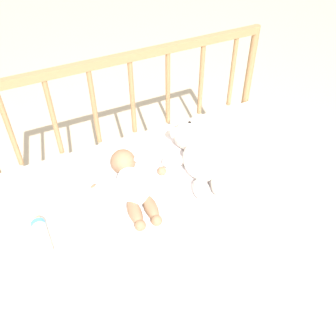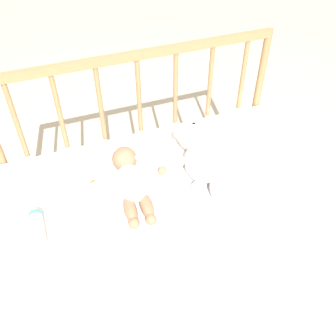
# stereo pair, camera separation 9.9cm
# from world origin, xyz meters

# --- Properties ---
(ground_plane) EXTENTS (12.00, 12.00, 0.00)m
(ground_plane) POSITION_xyz_m (0.00, 0.00, 0.00)
(ground_plane) COLOR #C6B293
(crib_mattress) EXTENTS (1.33, 0.68, 0.48)m
(crib_mattress) POSITION_xyz_m (0.00, 0.00, 0.24)
(crib_mattress) COLOR white
(crib_mattress) RESTS_ON ground_plane
(crib_rail) EXTENTS (1.33, 0.04, 0.88)m
(crib_rail) POSITION_xyz_m (0.00, 0.36, 0.62)
(crib_rail) COLOR #997047
(crib_rail) RESTS_ON ground_plane
(blanket) EXTENTS (0.84, 0.53, 0.01)m
(blanket) POSITION_xyz_m (-0.01, -0.02, 0.48)
(blanket) COLOR white
(blanket) RESTS_ON crib_mattress
(teddy_bear) EXTENTS (0.31, 0.44, 0.14)m
(teddy_bear) POSITION_xyz_m (0.15, 0.03, 0.53)
(teddy_bear) COLOR silver
(teddy_bear) RESTS_ON crib_mattress
(baby) EXTENTS (0.35, 0.40, 0.11)m
(baby) POSITION_xyz_m (-0.16, 0.00, 0.52)
(baby) COLOR white
(baby) RESTS_ON crib_mattress
(baby_bottle) EXTENTS (0.05, 0.18, 0.05)m
(baby_bottle) POSITION_xyz_m (-0.54, -0.09, 0.50)
(baby_bottle) COLOR #F4E5CC
(baby_bottle) RESTS_ON crib_mattress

